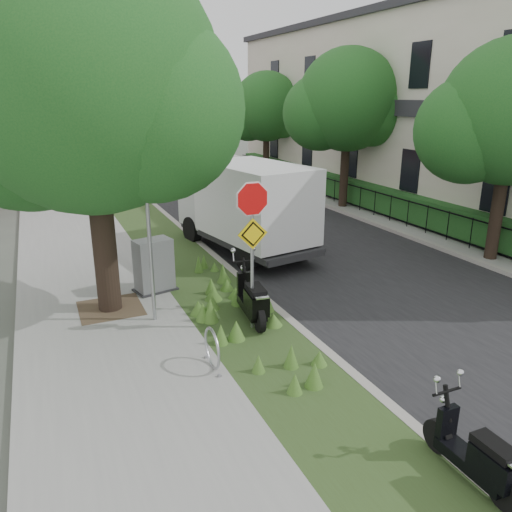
{
  "coord_description": "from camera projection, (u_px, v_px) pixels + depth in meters",
  "views": [
    {
      "loc": [
        -5.19,
        -8.18,
        4.81
      ],
      "look_at": [
        -0.83,
        1.69,
        1.3
      ],
      "focal_mm": 35.0,
      "sensor_mm": 36.0,
      "label": 1
    }
  ],
  "objects": [
    {
      "name": "kerb_far",
      "position": [
        333.0,
        208.0,
        21.77
      ],
      "size": [
        0.2,
        60.0,
        0.13
      ],
      "primitive_type": "cube",
      "color": "#9E9991",
      "rests_on": "ground"
    },
    {
      "name": "sidewalk_near",
      "position": [
        73.0,
        235.0,
        17.64
      ],
      "size": [
        3.5,
        60.0,
        0.12
      ],
      "primitive_type": "cube",
      "color": "gray",
      "rests_on": "ground"
    },
    {
      "name": "scooter_far",
      "position": [
        481.0,
        462.0,
        6.15
      ],
      "size": [
        0.32,
        1.58,
        0.75
      ],
      "color": "black",
      "rests_on": "ground"
    },
    {
      "name": "fence_far",
      "position": [
        347.0,
        193.0,
        21.85
      ],
      "size": [
        0.04,
        24.0,
        1.0
      ],
      "color": "black",
      "rests_on": "ground"
    },
    {
      "name": "far_tree_b",
      "position": [
        346.0,
        105.0,
        20.65
      ],
      "size": [
        4.83,
        4.31,
        6.56
      ],
      "color": "black",
      "rests_on": "ground"
    },
    {
      "name": "ground",
      "position": [
        324.0,
        332.0,
        10.59
      ],
      "size": [
        120.0,
        120.0,
        0.0
      ],
      "primitive_type": "plane",
      "color": "#4C5147",
      "rests_on": "ground"
    },
    {
      "name": "street_tree_main",
      "position": [
        85.0,
        94.0,
        10.03
      ],
      "size": [
        6.21,
        5.54,
        7.66
      ],
      "color": "black",
      "rests_on": "ground"
    },
    {
      "name": "utility_cabinet",
      "position": [
        154.0,
        266.0,
        12.33
      ],
      "size": [
        1.11,
        0.86,
        1.32
      ],
      "color": "#262628",
      "rests_on": "ground"
    },
    {
      "name": "hedge_far",
      "position": [
        360.0,
        192.0,
        22.12
      ],
      "size": [
        1.0,
        24.0,
        1.1
      ],
      "primitive_type": "cube",
      "color": "#19471B",
      "rests_on": "footpath_far"
    },
    {
      "name": "box_truck",
      "position": [
        246.0,
        204.0,
        15.42
      ],
      "size": [
        2.98,
        5.63,
        2.42
      ],
      "color": "#262628",
      "rests_on": "ground"
    },
    {
      "name": "verge",
      "position": [
        150.0,
        227.0,
        18.7
      ],
      "size": [
        2.0,
        60.0,
        0.12
      ],
      "primitive_type": "cube",
      "color": "#33481E",
      "rests_on": "ground"
    },
    {
      "name": "kerb_near",
      "position": [
        176.0,
        224.0,
        19.08
      ],
      "size": [
        0.2,
        60.0,
        0.13
      ],
      "primitive_type": "cube",
      "color": "#9E9991",
      "rests_on": "ground"
    },
    {
      "name": "terrace_houses",
      "position": [
        432.0,
        109.0,
        22.42
      ],
      "size": [
        7.4,
        26.4,
        8.2
      ],
      "color": "beige",
      "rests_on": "ground"
    },
    {
      "name": "bike_hoop",
      "position": [
        212.0,
        348.0,
        8.88
      ],
      "size": [
        0.06,
        0.78,
        0.77
      ],
      "color": "#A5A8AD",
      "rests_on": "ground"
    },
    {
      "name": "far_tree_a",
      "position": [
        508.0,
        120.0,
        13.76
      ],
      "size": [
        4.6,
        4.1,
        6.22
      ],
      "color": "black",
      "rests_on": "ground"
    },
    {
      "name": "scooter_near",
      "position": [
        253.0,
        304.0,
        10.63
      ],
      "size": [
        0.53,
        1.85,
        0.88
      ],
      "color": "black",
      "rests_on": "ground"
    },
    {
      "name": "sign_assembly",
      "position": [
        252.0,
        226.0,
        9.84
      ],
      "size": [
        0.94,
        0.08,
        3.22
      ],
      "color": "#A5A8AD",
      "rests_on": "ground"
    },
    {
      "name": "road",
      "position": [
        260.0,
        217.0,
        20.44
      ],
      "size": [
        7.0,
        60.0,
        0.01
      ],
      "primitive_type": "cube",
      "color": "black",
      "rests_on": "ground"
    },
    {
      "name": "footpath_far",
      "position": [
        365.0,
        205.0,
        22.42
      ],
      "size": [
        3.2,
        60.0,
        0.12
      ],
      "primitive_type": "cube",
      "color": "gray",
      "rests_on": "ground"
    },
    {
      "name": "far_tree_c",
      "position": [
        265.0,
        110.0,
        27.73
      ],
      "size": [
        4.37,
        3.89,
        5.93
      ],
      "color": "black",
      "rests_on": "ground"
    },
    {
      "name": "bare_post",
      "position": [
        149.0,
        231.0,
        10.28
      ],
      "size": [
        0.08,
        0.08,
        4.0
      ],
      "color": "#A5A8AD",
      "rests_on": "ground"
    }
  ]
}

